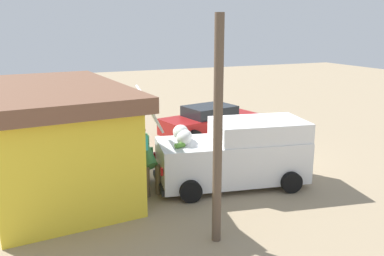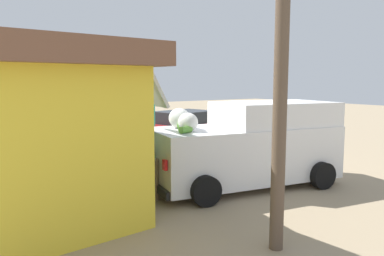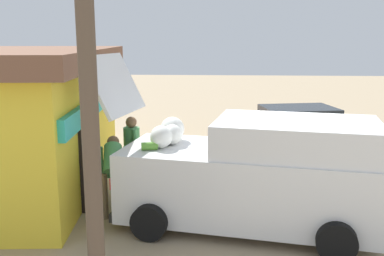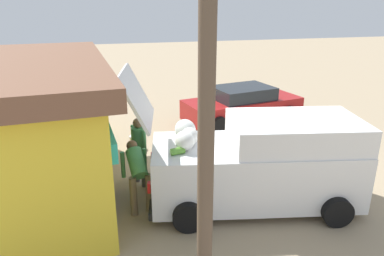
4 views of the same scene
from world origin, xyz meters
The scene contains 8 objects.
ground_plane centered at (0.00, 0.00, 0.00)m, with size 60.00×60.00×0.00m, color #9E896B.
delivery_van centered at (-1.70, 0.83, 0.98)m, with size 2.79×5.13×3.01m.
parked_sedan centered at (3.64, -0.87, 0.63)m, with size 2.74×4.51×1.32m.
vendor_standing centered at (-0.23, 3.28, 0.98)m, with size 0.51×0.46×1.69m.
customer_bending centered at (-1.32, 3.43, 0.89)m, with size 0.81×0.61×1.44m.
unloaded_banana_pile centered at (-1.07, 4.29, 0.22)m, with size 0.87×0.99×0.47m.
paint_bucket centered at (2.10, 3.19, 0.19)m, with size 0.32×0.32×0.38m, color silver.
utility_pole centered at (-4.49, 2.86, 2.47)m, with size 0.20×0.20×4.93m, color brown.
Camera 2 is at (-8.15, 6.87, 2.44)m, focal length 35.38 mm.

